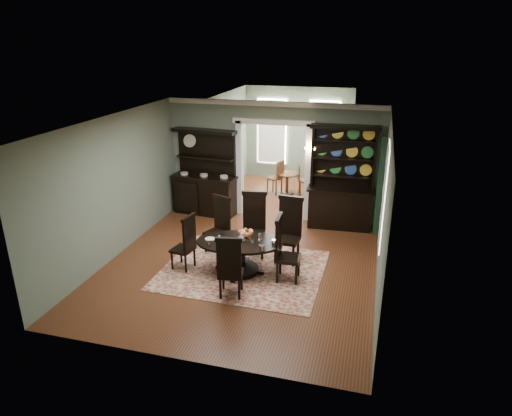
# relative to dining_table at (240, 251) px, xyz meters

# --- Properties ---
(room) EXTENTS (5.51, 6.01, 3.01)m
(room) POSITION_rel_dining_table_xyz_m (-0.06, 0.24, 1.10)
(room) COLOR brown
(room) RESTS_ON ground
(parlor) EXTENTS (3.51, 3.50, 3.01)m
(parlor) POSITION_rel_dining_table_xyz_m (-0.06, 5.73, 1.04)
(parlor) COLOR brown
(parlor) RESTS_ON ground
(doorway_trim) EXTENTS (2.08, 0.25, 2.57)m
(doorway_trim) POSITION_rel_dining_table_xyz_m (-0.06, 3.20, 1.14)
(doorway_trim) COLOR silver
(doorway_trim) RESTS_ON floor
(right_window) EXTENTS (0.15, 1.47, 2.12)m
(right_window) POSITION_rel_dining_table_xyz_m (2.63, 1.13, 1.12)
(right_window) COLOR white
(right_window) RESTS_ON wall_right
(wall_sconce) EXTENTS (0.27, 0.21, 0.21)m
(wall_sconce) POSITION_rel_dining_table_xyz_m (0.89, 3.05, 1.41)
(wall_sconce) COLOR #B98A31
(wall_sconce) RESTS_ON back_wall_right
(rug) EXTENTS (3.25, 2.66, 0.01)m
(rug) POSITION_rel_dining_table_xyz_m (0.04, 0.08, -0.47)
(rug) COLOR maroon
(rug) RESTS_ON floor
(dining_table) EXTENTS (1.88, 1.83, 0.68)m
(dining_table) POSITION_rel_dining_table_xyz_m (0.00, 0.00, 0.00)
(dining_table) COLOR black
(dining_table) RESTS_ON rug
(centerpiece) EXTENTS (1.50, 0.96, 0.25)m
(centerpiece) POSITION_rel_dining_table_xyz_m (0.10, 0.08, 0.28)
(centerpiece) COLOR silver
(centerpiece) RESTS_ON dining_table
(chair_far_left) EXTENTS (0.60, 0.59, 1.26)m
(chair_far_left) POSITION_rel_dining_table_xyz_m (-0.72, 0.84, 0.19)
(chair_far_left) COLOR black
(chair_far_left) RESTS_ON rug
(chair_far_mid) EXTENTS (0.60, 0.58, 1.40)m
(chair_far_mid) POSITION_rel_dining_table_xyz_m (0.05, 0.91, 0.26)
(chair_far_mid) COLOR black
(chair_far_mid) RESTS_ON rug
(chair_far_right) EXTENTS (0.56, 0.53, 1.40)m
(chair_far_right) POSITION_rel_dining_table_xyz_m (0.83, 0.82, 0.26)
(chair_far_right) COLOR black
(chair_far_right) RESTS_ON rug
(chair_end_left) EXTENTS (0.48, 0.50, 1.19)m
(chair_end_left) POSITION_rel_dining_table_xyz_m (-1.07, -0.16, 0.15)
(chair_end_left) COLOR black
(chair_end_left) RESTS_ON rug
(chair_end_right) EXTENTS (0.49, 0.51, 1.33)m
(chair_end_right) POSITION_rel_dining_table_xyz_m (0.89, -0.06, 0.22)
(chair_end_right) COLOR black
(chair_end_right) RESTS_ON rug
(chair_near) EXTENTS (0.53, 0.51, 1.24)m
(chair_near) POSITION_rel_dining_table_xyz_m (0.12, -0.98, 0.18)
(chair_near) COLOR black
(chair_near) RESTS_ON rug
(sideboard) EXTENTS (1.76, 0.77, 2.25)m
(sideboard) POSITION_rel_dining_table_xyz_m (-1.85, 2.94, 0.31)
(sideboard) COLOR black
(sideboard) RESTS_ON floor
(welsh_dresser) EXTENTS (1.66, 0.68, 2.54)m
(welsh_dresser) POSITION_rel_dining_table_xyz_m (1.71, 2.92, 0.44)
(welsh_dresser) COLOR black
(welsh_dresser) RESTS_ON floor
(parlor_table) EXTENTS (0.71, 0.71, 0.65)m
(parlor_table) POSITION_rel_dining_table_xyz_m (-0.06, 5.03, -0.05)
(parlor_table) COLOR #562D18
(parlor_table) RESTS_ON parlor_floor
(parlor_chair_left) EXTENTS (0.49, 0.48, 1.04)m
(parlor_chair_left) POSITION_rel_dining_table_xyz_m (-0.35, 4.93, 0.08)
(parlor_chair_left) COLOR #562D18
(parlor_chair_left) RESTS_ON parlor_floor
(parlor_chair_right) EXTENTS (0.43, 0.42, 0.93)m
(parlor_chair_right) POSITION_rel_dining_table_xyz_m (0.40, 5.08, 0.02)
(parlor_chair_right) COLOR #562D18
(parlor_chair_right) RESTS_ON parlor_floor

